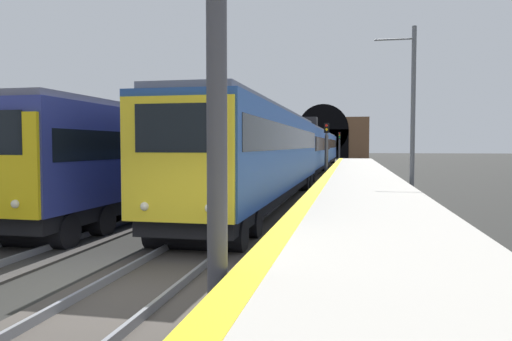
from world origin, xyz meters
TOP-DOWN VIEW (x-y plane):
  - ground_plane at (0.00, 0.00)m, footprint 320.00×320.00m
  - platform_right at (0.00, -4.17)m, footprint 112.00×4.09m
  - platform_right_edge_strip at (0.00, -2.38)m, footprint 112.00×0.50m
  - track_main_line at (0.00, 0.00)m, footprint 160.00×2.62m
  - train_main_approaching at (33.84, 0.00)m, footprint 62.35×2.94m
  - train_adjacent_platform at (30.08, 4.27)m, footprint 56.07×3.26m
  - railway_signal_mid at (29.66, -1.82)m, footprint 0.39×0.38m
  - railway_signal_far at (69.49, -1.82)m, footprint 0.39×0.38m
  - tunnel_portal at (94.55, 2.14)m, footprint 2.26×18.70m
  - catenary_mast_near at (33.94, 10.86)m, footprint 0.22×1.93m
  - catenary_mast_far at (17.06, -6.59)m, footprint 0.22×1.98m

SIDE VIEW (x-z plane):
  - ground_plane at x=0.00m, z-range 0.00..0.00m
  - track_main_line at x=0.00m, z-range -0.06..0.15m
  - platform_right at x=0.00m, z-range 0.00..0.94m
  - platform_right_edge_strip at x=0.00m, z-range 0.94..0.95m
  - train_adjacent_platform at x=30.08m, z-range -0.18..4.67m
  - train_main_approaching at x=33.84m, z-range -0.15..4.85m
  - railway_signal_mid at x=29.66m, z-range 0.41..4.73m
  - railway_signal_far at x=69.49m, z-range 0.52..5.21m
  - catenary_mast_near at x=33.94m, z-range 0.10..7.44m
  - tunnel_portal at x=94.55m, z-range -1.31..9.85m
  - catenary_mast_far at x=17.06m, z-range 0.10..8.47m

